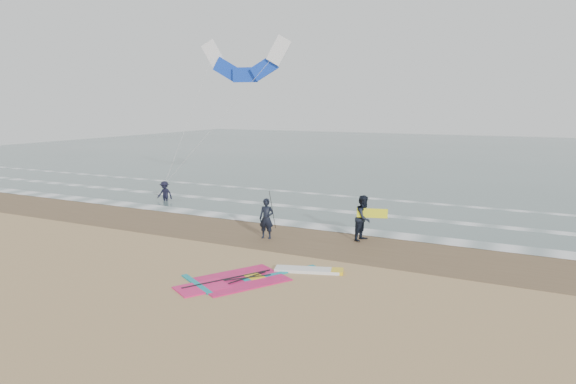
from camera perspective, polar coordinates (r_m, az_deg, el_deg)
The scene contains 11 objects.
ground at distance 17.75m, azimuth -7.09°, elevation -9.51°, with size 120.00×120.00×0.00m, color tan.
sea_water at distance 62.87m, azimuth 17.98°, elevation 3.97°, with size 120.00×80.00×0.02m, color #47605E.
wet_sand_band at distance 22.76m, azimuth 1.34°, elevation -5.09°, with size 120.00×5.00×0.01m, color brown.
foam_waterline at distance 26.72m, azimuth 5.42°, elevation -2.83°, with size 120.00×9.15×0.02m.
windsurf_rig at distance 17.66m, azimuth -3.20°, elevation -9.44°, with size 4.95×4.68×0.12m.
person_standing at distance 22.46m, azimuth -2.41°, elevation -2.97°, with size 0.65×0.43×1.78m, color black.
person_walking at distance 22.36m, azimuth 8.42°, elevation -2.86°, with size 0.96×0.75×1.98m, color black.
person_wading at distance 31.95m, azimuth -13.55°, elevation 0.40°, with size 1.02×0.59×1.58m, color black.
held_pole at distance 22.23m, azimuth -1.74°, elevation -2.00°, with size 0.17×0.86×1.82m.
carried_kiteboard at distance 22.10m, azimuth 9.34°, elevation -2.34°, with size 1.30×0.51×0.39m.
surf_kite at distance 31.08m, azimuth -4.83°, elevation 14.01°, with size 7.32×2.69×8.68m.
Camera 1 is at (9.38, -13.89, 5.84)m, focal length 32.00 mm.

